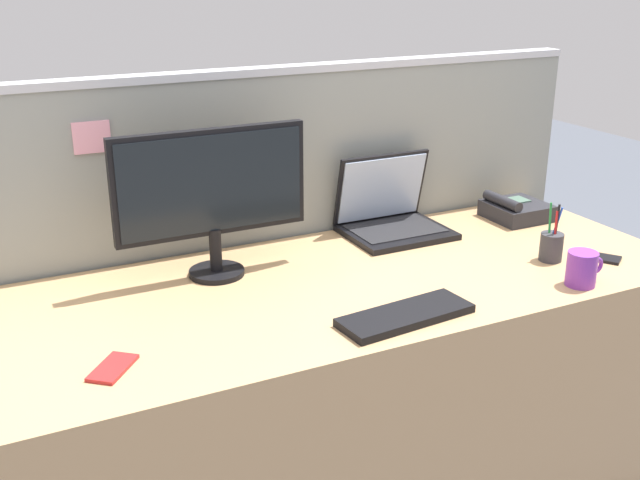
% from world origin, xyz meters
% --- Properties ---
extents(desk, '(2.21, 0.82, 0.76)m').
position_xyz_m(desk, '(0.00, 0.00, 0.38)').
color(desk, tan).
rests_on(desk, ground_plane).
extents(cubicle_divider, '(2.37, 0.08, 1.32)m').
position_xyz_m(cubicle_divider, '(-0.00, 0.45, 0.66)').
color(cubicle_divider, gray).
rests_on(cubicle_divider, ground_plane).
extents(desktop_monitor, '(0.57, 0.16, 0.44)m').
position_xyz_m(desktop_monitor, '(-0.26, 0.22, 1.02)').
color(desktop_monitor, black).
rests_on(desktop_monitor, desk).
extents(laptop, '(0.34, 0.28, 0.26)m').
position_xyz_m(laptop, '(0.40, 0.31, 0.82)').
color(laptop, black).
rests_on(laptop, desk).
extents(desk_phone, '(0.20, 0.20, 0.09)m').
position_xyz_m(desk_phone, '(0.87, 0.23, 0.79)').
color(desk_phone, '#232328').
rests_on(desk_phone, desk).
extents(keyboard_main, '(0.38, 0.16, 0.02)m').
position_xyz_m(keyboard_main, '(0.08, -0.29, 0.77)').
color(keyboard_main, black).
rests_on(keyboard_main, desk).
extents(pen_cup, '(0.07, 0.07, 0.18)m').
position_xyz_m(pen_cup, '(0.70, -0.14, 0.80)').
color(pen_cup, '#333338').
rests_on(pen_cup, desk).
extents(cell_phone_red_case, '(0.14, 0.14, 0.01)m').
position_xyz_m(cell_phone_red_case, '(-0.66, -0.21, 0.76)').
color(cell_phone_red_case, '#B22323').
rests_on(cell_phone_red_case, desk).
extents(cell_phone_black_slab, '(0.14, 0.16, 0.01)m').
position_xyz_m(cell_phone_black_slab, '(0.85, -0.19, 0.76)').
color(cell_phone_black_slab, black).
rests_on(cell_phone_black_slab, desk).
extents(coffee_mug, '(0.12, 0.09, 0.10)m').
position_xyz_m(coffee_mug, '(0.65, -0.32, 0.81)').
color(coffee_mug, purple).
rests_on(coffee_mug, desk).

